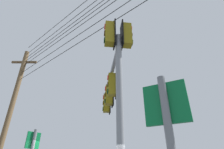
# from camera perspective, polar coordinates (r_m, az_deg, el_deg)

# --- Properties ---
(signal_mast_assembly) EXTENTS (5.13, 1.90, 6.55)m
(signal_mast_assembly) POSITION_cam_1_polar(r_m,az_deg,el_deg) (6.54, 0.48, -3.53)
(signal_mast_assembly) COLOR gray
(signal_mast_assembly) RESTS_ON ground
(utility_pole_wooden) EXTENTS (0.75, 1.55, 9.15)m
(utility_pole_wooden) POSITION_cam_1_polar(r_m,az_deg,el_deg) (11.82, -30.14, -11.54)
(utility_pole_wooden) COLOR brown
(utility_pole_wooden) RESTS_ON ground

